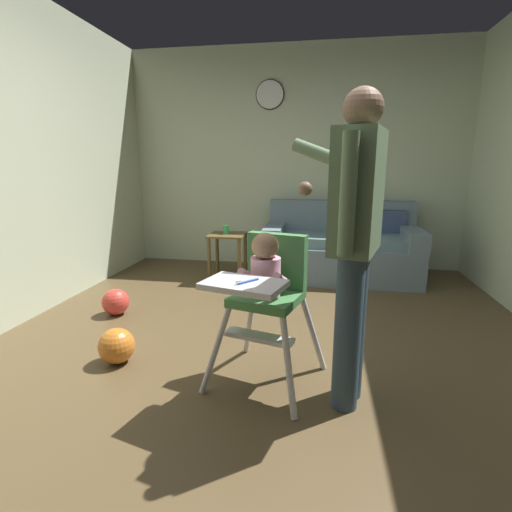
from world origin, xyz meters
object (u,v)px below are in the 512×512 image
side_table (228,246)px  wall_clock (270,95)px  adult_standing (354,237)px  toy_ball_second (116,302)px  sippy_cup (226,229)px  toy_ball (117,346)px  high_chair (267,282)px  couch (341,249)px

side_table → wall_clock: wall_clock is taller
adult_standing → toy_ball_second: adult_standing is taller
toy_ball_second → side_table: side_table is taller
adult_standing → sippy_cup: 2.52m
adult_standing → wall_clock: bearing=-59.3°
wall_clock → side_table: bearing=-115.3°
adult_standing → toy_ball: adult_standing is taller
wall_clock → high_chair: bearing=-82.7°
adult_standing → toy_ball: (-1.46, 0.18, -0.80)m
toy_ball → wall_clock: 3.47m
couch → toy_ball_second: bearing=-52.4°
high_chair → adult_standing: (0.46, -0.13, 0.30)m
toy_ball_second → sippy_cup: 1.48m
toy_ball_second → wall_clock: wall_clock is taller
toy_ball_second → wall_clock: 3.02m
couch → toy_ball: (-1.54, -2.30, -0.22)m
toy_ball_second → sippy_cup: bearing=60.5°
high_chair → side_table: 2.20m
couch → wall_clock: size_ratio=4.92×
couch → side_table: size_ratio=3.29×
sippy_cup → wall_clock: 1.75m
high_chair → sippy_cup: high_chair is taller
toy_ball → high_chair: bearing=-3.2°
toy_ball_second → sippy_cup: sippy_cup is taller
couch → toy_ball_second: (-1.98, -1.53, -0.22)m
couch → toy_ball: size_ratio=7.30×
toy_ball → sippy_cup: size_ratio=2.34×
sippy_cup → wall_clock: (0.38, 0.78, 1.53)m
side_table → sippy_cup: (-0.01, 0.00, 0.19)m
side_table → toy_ball: bearing=-97.7°
high_chair → wall_clock: wall_clock is taller
couch → sippy_cup: size_ratio=17.10×
sippy_cup → wall_clock: wall_clock is taller
toy_ball_second → couch: bearing=37.6°
toy_ball → toy_ball_second: size_ratio=1.02×
couch → toy_ball: couch is taller
high_chair → sippy_cup: size_ratio=9.16×
couch → high_chair: bearing=-12.9°
couch → adult_standing: adult_standing is taller
couch → sippy_cup: bearing=-76.9°
side_table → wall_clock: 1.92m
sippy_cup → side_table: bearing=-0.0°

